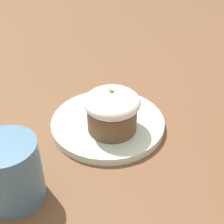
% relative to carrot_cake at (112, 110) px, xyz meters
% --- Properties ---
extents(ground_plane, '(4.00, 4.00, 0.00)m').
position_rel_carrot_cake_xyz_m(ground_plane, '(0.03, -0.00, -0.06)').
color(ground_plane, brown).
extents(dessert_plate, '(0.23, 0.23, 0.02)m').
position_rel_carrot_cake_xyz_m(dessert_plate, '(0.03, -0.00, -0.05)').
color(dessert_plate, silver).
rests_on(dessert_plate, ground_plane).
extents(carrot_cake, '(0.11, 0.11, 0.09)m').
position_rel_carrot_cake_xyz_m(carrot_cake, '(0.00, 0.00, 0.00)').
color(carrot_cake, brown).
rests_on(carrot_cake, dessert_plate).
extents(spoon, '(0.13, 0.04, 0.01)m').
position_rel_carrot_cake_xyz_m(spoon, '(0.04, -0.00, -0.04)').
color(spoon, silver).
rests_on(spoon, dessert_plate).
extents(coffee_cup, '(0.13, 0.09, 0.11)m').
position_rel_carrot_cake_xyz_m(coffee_cup, '(-0.09, 0.19, -0.01)').
color(coffee_cup, teal).
rests_on(coffee_cup, ground_plane).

